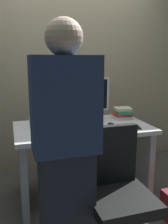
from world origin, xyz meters
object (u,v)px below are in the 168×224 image
desk (83,149)px  person_at_desk (66,152)px  cup_near_keyboard (41,129)px  mouse (111,124)px  cup_by_monitor (33,122)px  office_chair (117,200)px  monitor (86,97)px  book_stack (123,113)px  keyboard (83,127)px  cell_phone (136,127)px

desk → person_at_desk: size_ratio=0.81×
cup_near_keyboard → mouse: bearing=3.8°
desk → cup_by_monitor: size_ratio=14.56×
desk → office_chair: 0.82m
cup_near_keyboard → cup_by_monitor: size_ratio=1.02×
person_at_desk → monitor: bearing=66.1°
office_chair → person_at_desk: size_ratio=0.57×
person_at_desk → book_stack: person_at_desk is taller
monitor → desk: bearing=-116.5°
keyboard → monitor: bearing=67.9°
person_at_desk → cup_near_keyboard: person_at_desk is taller
mouse → monitor: bearing=120.1°
cup_near_keyboard → cup_by_monitor: bearing=100.3°
cup_by_monitor → mouse: bearing=-15.4°
person_at_desk → book_stack: bearing=48.5°
book_stack → cell_phone: book_stack is taller
office_chair → keyboard: bearing=92.0°
monitor → keyboard: size_ratio=1.26×
cup_by_monitor → book_stack: book_stack is taller
office_chair → book_stack: bearing=62.5°
cup_near_keyboard → book_stack: book_stack is taller
desk → cup_by_monitor: cup_by_monitor is taller
person_at_desk → monitor: (0.46, 1.04, 0.18)m
keyboard → cup_near_keyboard: bearing=-171.7°
monitor → cup_near_keyboard: 0.66m
person_at_desk → monitor: person_at_desk is taller
desk → keyboard: (-0.02, -0.08, 0.26)m
keyboard → book_stack: (0.53, 0.23, 0.05)m
keyboard → book_stack: size_ratio=2.10×
desk → cell_phone: size_ratio=9.19×
cup_near_keyboard → cell_phone: 0.91m
desk → book_stack: (0.51, 0.14, 0.31)m
monitor → mouse: monitor is taller
cup_near_keyboard → monitor: bearing=32.6°
monitor → cup_near_keyboard: bearing=-147.4°
desk → book_stack: bearing=15.8°
cup_by_monitor → office_chair: bearing=-62.4°
office_chair → book_stack: (0.50, 0.96, 0.39)m
person_at_desk → cell_phone: bearing=36.6°
desk → monitor: monitor is taller
monitor → mouse: size_ratio=5.40×
desk → office_chair: bearing=-89.3°
desk → cup_by_monitor: (-0.47, 0.11, 0.29)m
cup_by_monitor → book_stack: 0.98m
monitor → cell_phone: bearing=-47.1°
book_stack → cell_phone: 0.37m
office_chair → mouse: size_ratio=9.40×
keyboard → desk: bearing=79.2°
cup_by_monitor → book_stack: bearing=2.0°
monitor → cup_by_monitor: bearing=-171.4°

